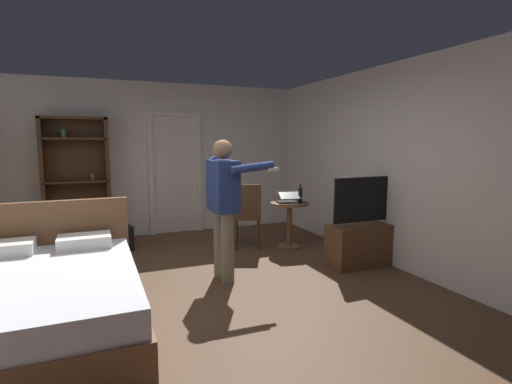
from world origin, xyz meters
TOP-DOWN VIEW (x-y plane):
  - ground_plane at (0.00, 0.00)m, footprint 6.48×6.48m
  - wall_back at (0.00, 3.00)m, footprint 5.25×0.12m
  - wall_right at (2.57, 0.00)m, footprint 0.12×6.13m
  - doorway_frame at (0.28, 2.92)m, footprint 0.93×0.08m
  - bed at (-1.52, -0.42)m, footprint 1.57×2.08m
  - bookshelf at (-1.30, 2.78)m, footprint 0.99×0.32m
  - tv_flatscreen at (2.21, 0.12)m, footprint 1.01×0.40m
  - side_table at (1.67, 1.25)m, footprint 0.59×0.59m
  - laptop at (1.64, 1.21)m, footprint 0.38×0.38m
  - bottle_on_table at (1.81, 1.17)m, footprint 0.06×0.06m
  - wooden_chair at (1.07, 1.47)m, footprint 0.55×0.55m
  - person_blue_shirt at (0.32, 0.29)m, footprint 0.73×0.60m
  - suitcase_dark at (-0.86, 2.09)m, footprint 0.63×0.48m
  - suitcase_small at (-0.92, 2.28)m, footprint 0.64×0.41m

SIDE VIEW (x-z plane):
  - ground_plane at x=0.00m, z-range 0.00..0.00m
  - suitcase_small at x=-0.92m, z-range 0.00..0.31m
  - suitcase_dark at x=-0.86m, z-range 0.00..0.36m
  - bed at x=-1.52m, z-range -0.21..0.81m
  - tv_flatscreen at x=2.21m, z-range -0.23..0.94m
  - side_table at x=1.67m, z-range 0.12..0.82m
  - wooden_chair at x=1.07m, z-range 0.05..1.04m
  - laptop at x=1.64m, z-range 0.67..0.84m
  - bottle_on_table at x=1.81m, z-range 0.68..0.96m
  - person_blue_shirt at x=0.32m, z-range 0.13..1.78m
  - bookshelf at x=-1.30m, z-range 0.08..2.08m
  - doorway_frame at x=0.28m, z-range 0.16..2.29m
  - wall_back at x=0.00m, z-range 0.00..2.62m
  - wall_right at x=2.57m, z-range 0.00..2.62m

